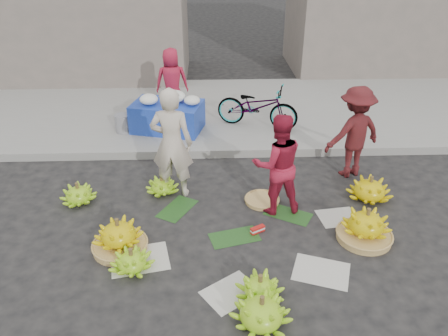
{
  "coord_description": "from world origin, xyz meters",
  "views": [
    {
      "loc": [
        -0.41,
        -4.83,
        3.61
      ],
      "look_at": [
        -0.22,
        0.45,
        0.7
      ],
      "focal_mm": 35.0,
      "sensor_mm": 36.0,
      "label": 1
    }
  ],
  "objects_px": {
    "banana_bunch_4": "(366,226)",
    "vendor_cream": "(172,144)",
    "flower_table": "(168,115)",
    "bicycle": "(257,106)",
    "banana_bunch_0": "(119,236)"
  },
  "relations": [
    {
      "from": "vendor_cream",
      "to": "bicycle",
      "type": "xyz_separation_m",
      "value": [
        1.5,
        2.26,
        -0.3
      ]
    },
    {
      "from": "banana_bunch_0",
      "to": "flower_table",
      "type": "relative_size",
      "value": 0.49
    },
    {
      "from": "vendor_cream",
      "to": "banana_bunch_4",
      "type": "bearing_deg",
      "value": 161.77
    },
    {
      "from": "banana_bunch_4",
      "to": "vendor_cream",
      "type": "bearing_deg",
      "value": 154.18
    },
    {
      "from": "vendor_cream",
      "to": "bicycle",
      "type": "height_order",
      "value": "vendor_cream"
    },
    {
      "from": "flower_table",
      "to": "vendor_cream",
      "type": "bearing_deg",
      "value": -69.17
    },
    {
      "from": "banana_bunch_0",
      "to": "banana_bunch_4",
      "type": "distance_m",
      "value": 3.18
    },
    {
      "from": "flower_table",
      "to": "banana_bunch_4",
      "type": "bearing_deg",
      "value": -36.17
    },
    {
      "from": "bicycle",
      "to": "banana_bunch_0",
      "type": "bearing_deg",
      "value": 170.1
    },
    {
      "from": "flower_table",
      "to": "bicycle",
      "type": "distance_m",
      "value": 1.75
    },
    {
      "from": "banana_bunch_0",
      "to": "flower_table",
      "type": "xyz_separation_m",
      "value": [
        0.36,
        3.51,
        0.23
      ]
    },
    {
      "from": "banana_bunch_0",
      "to": "bicycle",
      "type": "relative_size",
      "value": 0.44
    },
    {
      "from": "flower_table",
      "to": "banana_bunch_0",
      "type": "bearing_deg",
      "value": -81.6
    },
    {
      "from": "banana_bunch_0",
      "to": "bicycle",
      "type": "height_order",
      "value": "bicycle"
    },
    {
      "from": "banana_bunch_0",
      "to": "vendor_cream",
      "type": "height_order",
      "value": "vendor_cream"
    }
  ]
}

